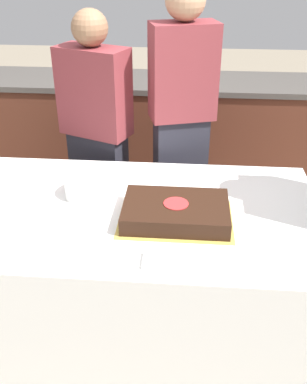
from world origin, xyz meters
TOP-DOWN VIEW (x-y plane):
  - ground_plane at (0.00, 0.00)m, footprint 14.00×14.00m
  - back_counter at (0.00, 1.58)m, footprint 4.40×0.58m
  - dining_table at (0.00, 0.00)m, footprint 1.80×1.02m
  - cake at (0.21, -0.07)m, footprint 0.52×0.36m
  - plate_stack at (-0.24, 0.12)m, footprint 0.21×0.21m
  - wine_glass at (-0.52, -0.23)m, footprint 0.06×0.06m
  - side_plate_near_cake at (0.21, 0.26)m, footprint 0.18×0.18m
  - utensil_pile at (0.17, -0.39)m, footprint 0.16×0.10m
  - person_cutting_cake at (0.21, 0.73)m, footprint 0.41×0.30m
  - person_standing_back at (-0.30, 0.73)m, footprint 0.46×0.34m

SIDE VIEW (x-z plane):
  - ground_plane at x=0.00m, z-range 0.00..0.00m
  - dining_table at x=0.00m, z-range 0.00..0.74m
  - back_counter at x=0.00m, z-range 0.00..0.92m
  - side_plate_near_cake at x=0.21m, z-range 0.74..0.75m
  - utensil_pile at x=0.17m, z-range 0.74..0.76m
  - cake at x=0.21m, z-range 0.74..0.83m
  - plate_stack at x=-0.24m, z-range 0.74..0.83m
  - person_standing_back at x=-0.30m, z-range 0.02..1.56m
  - wine_glass at x=-0.52m, z-range 0.78..0.96m
  - person_cutting_cake at x=0.21m, z-range 0.04..1.73m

